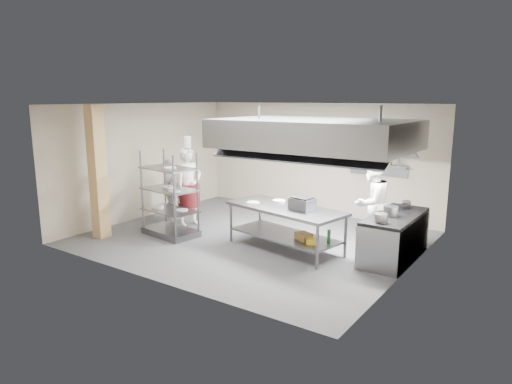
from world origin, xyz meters
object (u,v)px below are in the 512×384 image
Objects in this scene: chef_line at (371,204)px; stockpot at (391,211)px; chef_plating at (171,189)px; pass_rack at (169,194)px; chef_head at (189,187)px; griddle at (302,204)px; cooking_range at (394,238)px; island at (285,228)px.

stockpot is (0.57, -0.49, 0.02)m from chef_line.
pass_rack is at bearing 18.38° from chef_plating.
chef_head is at bearing 58.16° from chef_plating.
chef_plating reaches higher than griddle.
chef_plating is (-5.68, -0.45, 0.41)m from cooking_range.
chef_line reaches higher than griddle.
chef_head reaches higher than pass_rack.
island is 1.31× the size of chef_head.
chef_plating is 5.90× the size of stockpot.
stockpot is (-0.05, -0.16, 0.58)m from cooking_range.
chef_head is 0.72m from chef_plating.
chef_head is 6.95× the size of stockpot.
stockpot reaches higher than cooking_range.
stockpot is at bearing 21.72° from pass_rack.
cooking_range is at bearing 69.22° from chef_plating.
stockpot is at bearing -109.12° from cooking_range.
cooking_range is at bearing 29.83° from griddle.
chef_line is (1.46, 1.06, 0.52)m from island.
chef_head reaches higher than island.
chef_head is (-2.90, 0.20, 0.53)m from island.
chef_plating reaches higher than stockpot.
island is 1.31× the size of pass_rack.
chef_line is 4.22× the size of griddle.
chef_plating is 3.98m from griddle.
stockpot is at bearing 66.44° from chef_line.
cooking_range is at bearing 23.30° from pass_rack.
stockpot is at bearing 67.68° from chef_plating.
island is 9.08× the size of stockpot.
chef_line is at bearing 51.03° from griddle.
island is at bearing 20.88° from pass_rack.
stockpot is at bearing -71.81° from chef_head.
chef_line is 6.90× the size of stockpot.
chef_line reaches higher than stockpot.
island is 1.54× the size of chef_plating.
griddle is at bearing -30.23° from chef_line.
pass_rack reaches higher than chef_plating.
chef_head is at bearing -175.65° from stockpot.
stockpot is (4.93, 0.37, 0.02)m from chef_head.
griddle is at bearing 20.11° from pass_rack.
griddle is at bearing 17.87° from island.
stockpot is at bearing 25.71° from griddle.
griddle is at bearing -158.28° from cooking_range.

